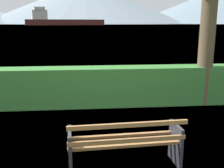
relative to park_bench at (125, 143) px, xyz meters
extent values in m
plane|color=#4C6B33|center=(0.00, 0.06, -0.43)|extent=(1400.00, 1400.00, 0.00)
plane|color=slate|center=(0.00, 307.72, -0.43)|extent=(620.00, 620.00, 0.00)
cube|color=olive|center=(0.01, -0.13, 0.02)|extent=(1.81, 0.17, 0.04)
cube|color=olive|center=(0.00, 0.06, 0.02)|extent=(1.81, 0.17, 0.04)
cube|color=olive|center=(-0.02, 0.25, 0.02)|extent=(1.81, 0.17, 0.04)
cube|color=olive|center=(0.01, -0.20, 0.14)|extent=(1.81, 0.15, 0.06)
cube|color=olive|center=(0.02, -0.25, 0.41)|extent=(1.81, 0.15, 0.06)
cube|color=#2D2D33|center=(-0.86, -0.01, -0.09)|extent=(0.08, 0.51, 0.68)
cube|color=#2D2D33|center=(0.86, 0.09, -0.09)|extent=(0.08, 0.51, 0.68)
cube|color=#387A33|center=(0.00, 3.42, 0.11)|extent=(12.80, 0.70, 1.09)
cylinder|color=brown|center=(2.73, 3.28, 1.72)|extent=(0.42, 0.42, 4.30)
cube|color=#471E19|center=(-19.22, 249.65, 2.10)|extent=(71.47, 26.32, 5.07)
cube|color=silver|center=(-41.36, 244.24, 8.69)|extent=(14.52, 11.50, 8.11)
cube|color=silver|center=(-41.36, 244.24, 14.01)|extent=(11.01, 11.52, 2.53)
cone|color=gray|center=(0.00, 540.47, 38.84)|extent=(386.26, 386.26, 78.54)
camera|label=1|loc=(-0.58, -3.87, 1.87)|focal=42.81mm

